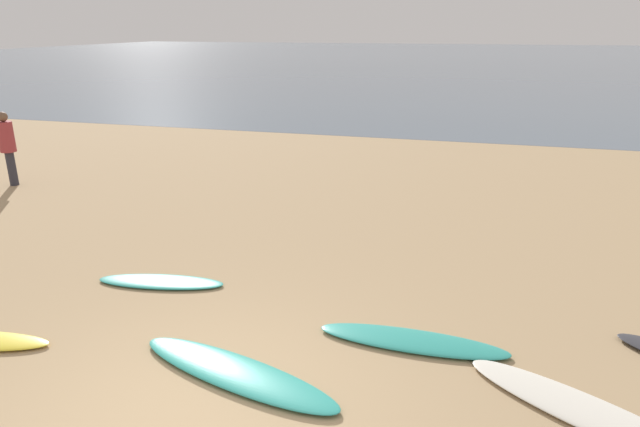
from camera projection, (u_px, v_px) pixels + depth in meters
The scene contains 7 objects.
ground_plane at pixel (370, 175), 14.68m from camera, with size 120.00×120.00×0.20m, color tan.
ocean_water at pixel (454, 58), 64.52m from camera, with size 140.00×100.00×0.01m, color slate.
surfboard_3 at pixel (161, 282), 8.29m from camera, with size 1.91×0.50×0.07m, color teal.
surfboard_4 at pixel (236, 372), 6.10m from camera, with size 2.61×0.59×0.10m, color teal.
surfboard_5 at pixel (412, 341), 6.72m from camera, with size 2.30×0.54×0.08m, color teal.
surfboard_6 at pixel (589, 413), 5.48m from camera, with size 2.56×0.60×0.08m, color silver.
person_1 at pixel (7, 143), 13.07m from camera, with size 0.36×0.36×1.76m.
Camera 1 is at (2.46, -4.07, 3.67)m, focal length 31.17 mm.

